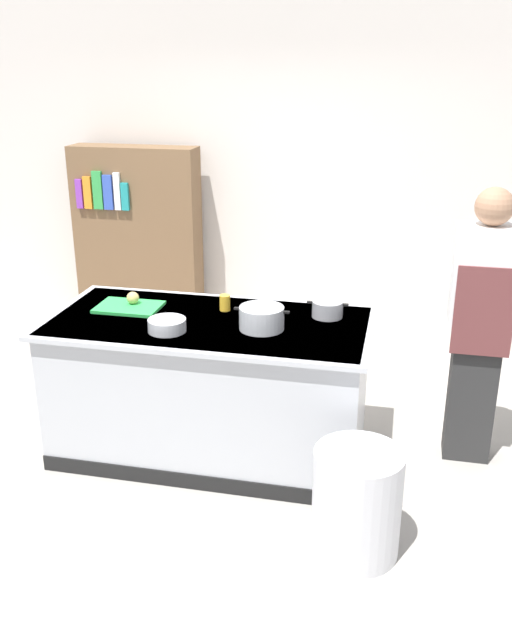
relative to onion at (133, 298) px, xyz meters
The scene contains 12 objects.
ground_plane 1.11m from the onion, 14.30° to the right, with size 10.00×10.00×0.00m, color #9E9991.
back_wall 2.11m from the onion, 74.55° to the left, with size 6.40×0.12×3.00m, color silver.
counter_island 0.75m from the onion, 14.35° to the right, with size 1.98×0.98×0.90m.
cutting_board 0.07m from the onion, 108.37° to the right, with size 0.40×0.28×0.02m, color green.
onion is the anchor object (origin of this frame).
stock_pot 0.91m from the onion, 12.84° to the right, with size 0.33×0.26×0.14m.
sauce_pan 1.24m from the onion, ahead, with size 0.26×0.19×0.10m.
mixing_bowl 0.50m from the onion, 45.15° to the right, with size 0.22×0.22×0.07m, color #B7BABF.
juice_cup 0.59m from the onion, ahead, with size 0.07×0.07×0.10m, color yellow.
trash_bin 1.91m from the onion, 31.13° to the right, with size 0.45×0.45×0.58m, color silver.
person_chef 2.15m from the onion, ahead, with size 0.38×0.25×1.72m.
bookshelf 1.78m from the onion, 110.62° to the left, with size 1.10×0.31×1.70m.
Camera 1 is at (1.12, -3.75, 2.39)m, focal length 38.72 mm.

